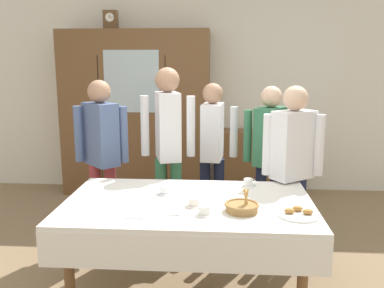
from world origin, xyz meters
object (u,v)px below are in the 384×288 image
book_stack (260,128)px  person_beside_shelf (212,143)px  person_behind_table_right (270,148)px  tea_cup_far_right (194,203)px  tea_cup_far_left (204,211)px  person_near_right_end (101,146)px  spoon_near_left (174,215)px  tea_cup_near_left (165,190)px  bread_basket (242,207)px  spoon_mid_left (137,218)px  tea_cup_front_edge (248,183)px  person_behind_table_left (168,138)px  bookshelf_low (259,162)px  mantel_clock (111,20)px  wall_cabinet (136,113)px  pastry_plate (298,214)px  person_by_cabinet (293,158)px  dining_table (188,215)px

book_stack → person_beside_shelf: bearing=-115.2°
person_behind_table_right → tea_cup_far_right: bearing=-117.9°
book_stack → tea_cup_far_left: bearing=-102.2°
person_near_right_end → spoon_near_left: bearing=-55.4°
tea_cup_near_left → bread_basket: (0.58, -0.35, 0.01)m
tea_cup_far_right → spoon_mid_left: 0.45m
bread_basket → spoon_near_left: (-0.45, -0.10, -0.03)m
tea_cup_front_edge → person_behind_table_left: bearing=143.1°
bookshelf_low → bread_basket: 2.85m
tea_cup_far_right → bread_basket: bearing=-14.4°
mantel_clock → person_near_right_end: mantel_clock is taller
tea_cup_far_right → person_beside_shelf: bearing=85.9°
tea_cup_far_left → spoon_mid_left: bearing=-166.5°
spoon_mid_left → bookshelf_low: bearing=70.4°
wall_cabinet → person_behind_table_right: bearing=-40.6°
book_stack → person_behind_table_left: bearing=-121.8°
wall_cabinet → bookshelf_low: (1.65, 0.05, -0.66)m
tea_cup_front_edge → person_behind_table_right: bearing=71.5°
wall_cabinet → person_behind_table_left: 1.72m
tea_cup_near_left → pastry_plate: 1.03m
bread_basket → person_by_cabinet: person_by_cabinet is taller
tea_cup_front_edge → person_near_right_end: bearing=159.6°
book_stack → person_behind_table_right: (-0.03, -1.44, 0.03)m
person_by_cabinet → spoon_mid_left: bearing=-139.5°
bookshelf_low → tea_cup_near_left: (-0.95, -2.45, 0.36)m
tea_cup_near_left → person_behind_table_right: (0.92, 1.01, 0.14)m
tea_cup_far_left → person_by_cabinet: (0.72, 0.89, 0.17)m
person_behind_table_right → person_beside_shelf: bearing=164.7°
dining_table → pastry_plate: bearing=-14.9°
mantel_clock → bookshelf_low: 2.70m
wall_cabinet → person_beside_shelf: (1.05, -1.23, -0.14)m
tea_cup_far_right → person_behind_table_left: bearing=106.5°
person_near_right_end → person_by_cabinet: person_near_right_end is taller
bread_basket → spoon_near_left: bread_basket is taller
wall_cabinet → person_behind_table_right: 2.14m
dining_table → person_by_cabinet: 1.11m
pastry_plate → person_behind_table_right: (-0.04, 1.40, 0.15)m
mantel_clock → pastry_plate: size_ratio=0.86×
wall_cabinet → person_by_cabinet: 2.62m
person_behind_table_right → pastry_plate: bearing=-88.4°
tea_cup_far_right → person_by_cabinet: size_ratio=0.08×
spoon_near_left → person_behind_table_right: bearing=61.5°
dining_table → mantel_clock: mantel_clock is taller
bread_basket → spoon_mid_left: size_ratio=2.02×
person_beside_shelf → person_behind_table_right: (0.57, -0.16, -0.01)m
book_stack → bread_basket: bearing=-97.5°
pastry_plate → person_beside_shelf: 1.68m
wall_cabinet → spoon_near_left: 2.99m
mantel_clock → person_by_cabinet: 3.12m
person_beside_shelf → pastry_plate: bearing=-68.6°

